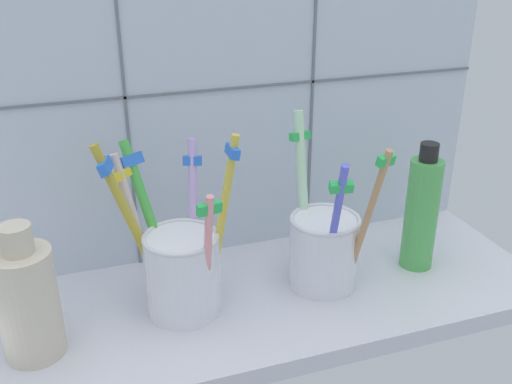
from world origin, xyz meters
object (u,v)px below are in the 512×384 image
(toothbrush_cup_right, at_px, (324,246))
(soap_bottle, at_px, (420,211))
(ceramic_vase, at_px, (28,300))
(toothbrush_cup_left, at_px, (181,265))

(toothbrush_cup_right, distance_m, soap_bottle, 0.12)
(soap_bottle, bearing_deg, ceramic_vase, -176.90)
(toothbrush_cup_left, relative_size, soap_bottle, 1.25)
(toothbrush_cup_right, relative_size, ceramic_vase, 1.41)
(toothbrush_cup_right, bearing_deg, soap_bottle, 1.50)
(soap_bottle, bearing_deg, toothbrush_cup_left, -179.88)
(toothbrush_cup_right, xyz_separation_m, soap_bottle, (0.12, 0.00, 0.02))
(toothbrush_cup_left, xyz_separation_m, ceramic_vase, (-0.14, -0.02, 0.00))
(ceramic_vase, bearing_deg, toothbrush_cup_left, 8.78)
(toothbrush_cup_left, distance_m, ceramic_vase, 0.15)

